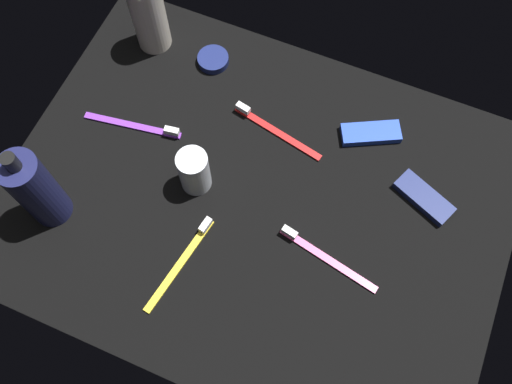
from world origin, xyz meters
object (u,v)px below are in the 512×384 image
(snack_bar_blue, at_px, (371,133))
(deodorant_stick, at_px, (194,171))
(cream_tin_left, at_px, (213,60))
(toothbrush_red, at_px, (272,128))
(toothbrush_pink, at_px, (322,255))
(lotion_bottle, at_px, (36,189))
(snack_bar_navy, at_px, (424,198))
(toothbrush_purple, at_px, (138,126))
(toothbrush_yellow, at_px, (184,258))
(bodywash_bottle, at_px, (148,14))

(snack_bar_blue, bearing_deg, deodorant_stick, -167.83)
(cream_tin_left, bearing_deg, deodorant_stick, -72.01)
(deodorant_stick, bearing_deg, snack_bar_blue, 39.57)
(toothbrush_red, bearing_deg, toothbrush_pink, -48.65)
(lotion_bottle, relative_size, cream_tin_left, 3.33)
(lotion_bottle, distance_m, snack_bar_navy, 0.63)
(toothbrush_purple, bearing_deg, lotion_bottle, -106.73)
(toothbrush_purple, distance_m, toothbrush_yellow, 0.26)
(bodywash_bottle, relative_size, toothbrush_red, 0.95)
(cream_tin_left, bearing_deg, bodywash_bottle, 179.89)
(lotion_bottle, relative_size, toothbrush_pink, 1.09)
(deodorant_stick, bearing_deg, snack_bar_navy, 18.15)
(toothbrush_red, distance_m, toothbrush_pink, 0.25)
(snack_bar_blue, bearing_deg, lotion_bottle, -169.93)
(bodywash_bottle, relative_size, toothbrush_yellow, 0.95)
(toothbrush_pink, height_order, cream_tin_left, toothbrush_pink)
(bodywash_bottle, height_order, snack_bar_navy, bodywash_bottle)
(deodorant_stick, relative_size, snack_bar_blue, 0.85)
(snack_bar_navy, bearing_deg, toothbrush_purple, -149.90)
(bodywash_bottle, xyz_separation_m, cream_tin_left, (0.12, -0.00, -0.07))
(cream_tin_left, bearing_deg, toothbrush_yellow, -72.52)
(snack_bar_navy, bearing_deg, toothbrush_red, -161.95)
(toothbrush_red, height_order, snack_bar_blue, toothbrush_red)
(lotion_bottle, distance_m, snack_bar_blue, 0.57)
(toothbrush_purple, xyz_separation_m, toothbrush_yellow, (0.18, -0.19, 0.00))
(lotion_bottle, height_order, cream_tin_left, lotion_bottle)
(deodorant_stick, relative_size, toothbrush_yellow, 0.49)
(lotion_bottle, relative_size, deodorant_stick, 2.19)
(deodorant_stick, bearing_deg, lotion_bottle, -145.27)
(deodorant_stick, xyz_separation_m, cream_tin_left, (-0.08, 0.24, -0.04))
(bodywash_bottle, bearing_deg, snack_bar_blue, -4.48)
(bodywash_bottle, relative_size, snack_bar_navy, 1.63)
(deodorant_stick, bearing_deg, bodywash_bottle, 130.04)
(lotion_bottle, distance_m, toothbrush_purple, 0.22)
(toothbrush_red, bearing_deg, deodorant_stick, -119.25)
(toothbrush_yellow, bearing_deg, bodywash_bottle, 122.87)
(deodorant_stick, relative_size, toothbrush_purple, 0.49)
(lotion_bottle, xyz_separation_m, bodywash_bottle, (0.00, 0.38, -0.01))
(lotion_bottle, height_order, bodywash_bottle, lotion_bottle)
(bodywash_bottle, xyz_separation_m, snack_bar_blue, (0.44, -0.03, -0.07))
(deodorant_stick, height_order, snack_bar_navy, deodorant_stick)
(lotion_bottle, relative_size, toothbrush_purple, 1.08)
(deodorant_stick, bearing_deg, toothbrush_purple, 158.15)
(lotion_bottle, height_order, toothbrush_red, lotion_bottle)
(lotion_bottle, relative_size, bodywash_bottle, 1.15)
(snack_bar_blue, xyz_separation_m, snack_bar_navy, (0.12, -0.08, 0.00))
(snack_bar_blue, bearing_deg, toothbrush_purple, 173.29)
(deodorant_stick, distance_m, cream_tin_left, 0.25)
(toothbrush_red, height_order, cream_tin_left, toothbrush_red)
(toothbrush_yellow, relative_size, snack_bar_blue, 1.73)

